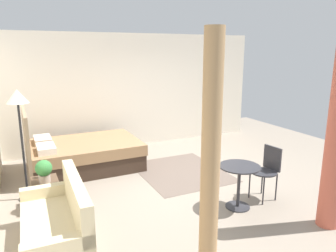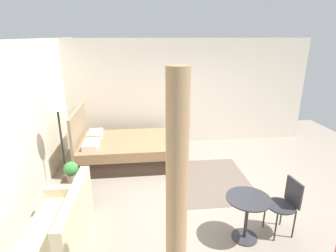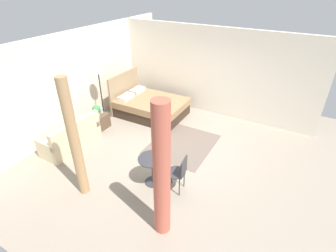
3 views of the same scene
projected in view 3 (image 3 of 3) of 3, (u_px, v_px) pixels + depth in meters
ground_plane at (175, 149)px, 7.17m from camera, size 8.25×9.60×0.02m
wall_back at (79, 79)px, 7.84m from camera, size 8.25×0.12×2.83m
wall_right at (213, 72)px, 8.42m from camera, size 0.12×6.60×2.83m
area_rug at (182, 144)px, 7.38m from camera, size 1.92×1.63×0.01m
bed at (150, 106)px, 8.78m from camera, size 1.58×2.23×1.32m
couch at (72, 138)px, 7.11m from camera, size 1.61×0.77×0.87m
nightstand at (101, 121)px, 8.06m from camera, size 0.47×0.39×0.46m
potted_plant at (97, 110)px, 7.77m from camera, size 0.25×0.25×0.36m
vase at (101, 111)px, 8.01m from camera, size 0.09×0.09×0.16m
floor_lamp at (98, 74)px, 7.82m from camera, size 0.34×0.34×1.83m
balcony_table at (153, 166)px, 5.80m from camera, size 0.64×0.64×0.69m
cafe_chair_near_window at (179, 171)px, 5.55m from camera, size 0.48×0.48×0.88m
curtain_left at (162, 174)px, 4.29m from camera, size 0.29×0.29×2.66m
curtain_right at (74, 141)px, 5.13m from camera, size 0.21×0.21×2.66m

